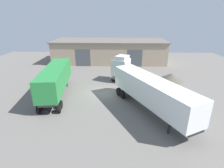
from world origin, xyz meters
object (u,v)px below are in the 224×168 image
gravel_pile (172,77)px  tractor_unit_white (124,70)px  container_trailer_grey (151,91)px  container_trailer_green (55,78)px

gravel_pile → tractor_unit_white: bearing=-174.1°
tractor_unit_white → container_trailer_grey: size_ratio=0.57×
tractor_unit_white → container_trailer_green: (-9.06, -5.88, 0.50)m
container_trailer_grey → gravel_pile: bearing=125.6°
tractor_unit_white → gravel_pile: size_ratio=1.57×
container_trailer_green → gravel_pile: 18.50m
container_trailer_grey → gravel_pile: size_ratio=2.77×
container_trailer_green → container_trailer_grey: 12.30m
container_trailer_grey → gravel_pile: container_trailer_grey is taller
container_trailer_green → container_trailer_grey: bearing=-115.3°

